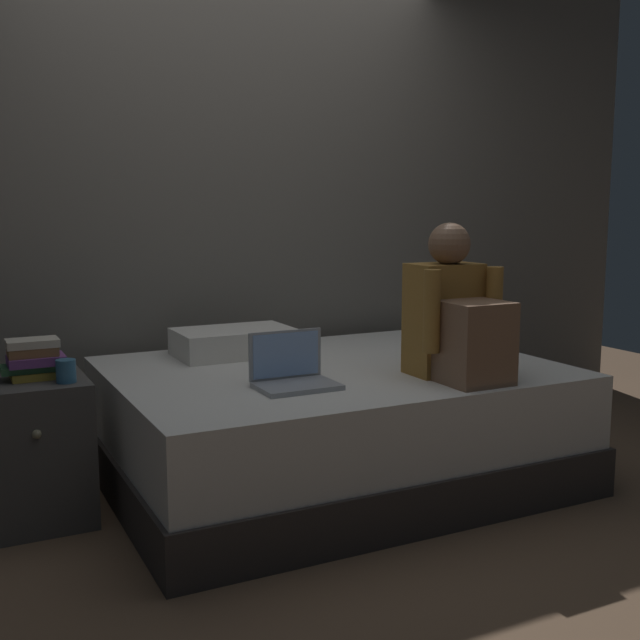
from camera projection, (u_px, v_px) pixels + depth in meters
name	position (u px, v px, depth m)	size (l,w,h in m)	color
ground_plane	(324.00, 508.00, 3.25)	(8.00, 8.00, 0.00)	brown
wall_back	(222.00, 189.00, 4.11)	(5.60, 0.10, 2.70)	slate
bed	(333.00, 424.00, 3.56)	(2.00, 1.50, 0.54)	#332D2B
nightstand	(32.00, 451.00, 3.08)	(0.44, 0.46, 0.58)	#474442
person_sitting	(456.00, 319.00, 3.25)	(0.39, 0.44, 0.66)	olive
laptop	(292.00, 373.00, 3.11)	(0.32, 0.23, 0.22)	#9EA0A5
pillow	(234.00, 342.00, 3.77)	(0.56, 0.36, 0.13)	silver
book_stack	(34.00, 360.00, 3.05)	(0.24, 0.17, 0.16)	gold
mug	(66.00, 371.00, 2.99)	(0.08, 0.08, 0.09)	teal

